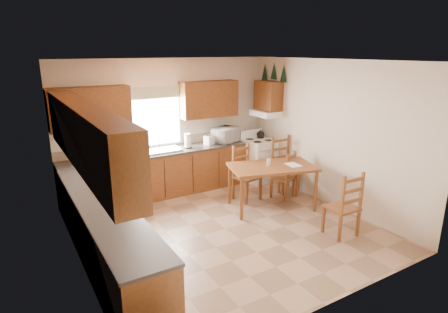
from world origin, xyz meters
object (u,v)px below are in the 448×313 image
dining_table (272,187)px  chair_far_right (286,165)px  stove (258,161)px  microwave (226,135)px  chair_near_right (342,203)px  chair_far_left (247,173)px  chair_near_left (283,175)px

dining_table → chair_far_right: bearing=51.3°
stove → microwave: size_ratio=1.76×
dining_table → stove: bearing=79.3°
chair_near_right → chair_far_left: chair_far_left is taller
stove → chair_near_right: bearing=-103.5°
stove → microwave: bearing=153.0°
chair_far_left → chair_far_right: (0.96, -0.00, 0.02)m
dining_table → chair_near_right: 1.45m
chair_near_right → chair_far_right: chair_far_right is taller
chair_near_left → dining_table: bearing=6.8°
dining_table → chair_far_left: bearing=122.6°
chair_near_left → stove: bearing=-122.8°
chair_far_left → chair_far_right: 0.96m
dining_table → chair_far_left: (-0.17, 0.56, 0.13)m
chair_near_right → chair_far_right: bearing=-101.6°
chair_far_left → chair_near_right: bearing=-87.4°
stove → chair_far_right: (0.11, -0.80, 0.10)m
chair_far_left → chair_near_left: bearing=-32.8°
dining_table → chair_near_right: size_ratio=1.44×
dining_table → chair_far_right: size_ratio=1.36×
stove → chair_far_left: 1.17m
chair_near_left → chair_far_left: chair_far_left is taller
stove → dining_table: bearing=-122.0°
chair_near_left → chair_far_right: bearing=-160.1°
chair_near_left → chair_far_right: (0.30, 0.27, 0.09)m
stove → chair_near_left: (-0.19, -1.07, 0.01)m
dining_table → chair_near_left: 0.58m
stove → chair_far_left: chair_far_left is taller
dining_table → chair_far_right: (0.80, 0.56, 0.15)m
microwave → chair_near_left: bearing=-93.5°
stove → dining_table: 1.52m
stove → chair_near_right: chair_near_right is taller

